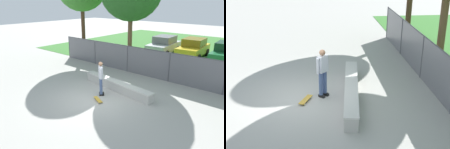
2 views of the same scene
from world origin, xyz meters
TOP-DOWN VIEW (x-y plane):
  - ground_plane at (0.00, 0.00)m, footprint 80.00×80.00m
  - concrete_ledge at (0.05, 1.68)m, footprint 4.92×1.08m
  - skateboarder at (-0.16, 0.65)m, footprint 0.46×0.45m
  - skateboard at (0.23, 0.00)m, footprint 0.81×0.52m
  - chainlink_fence at (0.00, 4.84)m, footprint 15.92×0.07m

SIDE VIEW (x-z plane):
  - ground_plane at x=0.00m, z-range 0.00..0.00m
  - skateboard at x=0.23m, z-range 0.03..0.12m
  - concrete_ledge at x=0.05m, z-range 0.00..0.53m
  - chainlink_fence at x=0.00m, z-range 0.08..1.93m
  - skateboarder at x=-0.16m, z-range 0.10..1.92m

